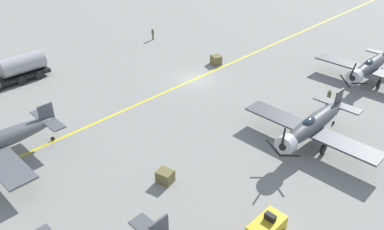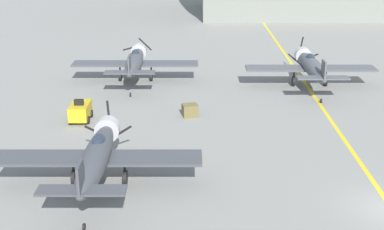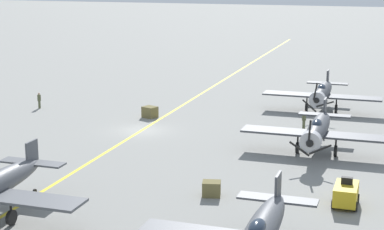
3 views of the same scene
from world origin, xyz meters
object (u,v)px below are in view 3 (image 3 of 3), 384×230
at_px(airplane_near_left, 322,92).
at_px(supply_crate_mid_lane, 211,189).
at_px(airplane_mid_left, 318,129).
at_px(ground_crew_walking, 304,119).
at_px(tow_tractor, 346,194).
at_px(supply_crate_by_tanker, 150,112).
at_px(ground_crew_inspecting, 39,100).

relative_size(airplane_near_left, supply_crate_mid_lane, 10.14).
distance_m(airplane_near_left, supply_crate_mid_lane, 27.95).
bearing_deg(airplane_mid_left, ground_crew_walking, -89.34).
height_order(airplane_near_left, tow_tractor, airplane_near_left).
relative_size(airplane_mid_left, ground_crew_walking, 6.80).
distance_m(airplane_near_left, tow_tractor, 27.19).
height_order(supply_crate_by_tanker, supply_crate_mid_lane, supply_crate_by_tanker).
bearing_deg(supply_crate_by_tanker, ground_crew_inspecting, -1.39).
xyz_separation_m(airplane_mid_left, supply_crate_mid_lane, (5.26, 11.97, -1.52)).
distance_m(ground_crew_walking, supply_crate_mid_lane, 19.87).
height_order(airplane_near_left, ground_crew_inspecting, airplane_near_left).
xyz_separation_m(airplane_mid_left, supply_crate_by_tanker, (17.43, -7.63, -1.46)).
xyz_separation_m(airplane_mid_left, ground_crew_walking, (2.19, -7.65, -1.05)).
relative_size(airplane_mid_left, supply_crate_mid_lane, 10.14).
xyz_separation_m(ground_crew_inspecting, supply_crate_mid_lane, (-24.87, 19.91, -0.42)).
bearing_deg(airplane_near_left, airplane_mid_left, 88.50).
distance_m(airplane_mid_left, ground_crew_inspecting, 31.18).
distance_m(tow_tractor, ground_crew_inspecting, 38.38).
bearing_deg(supply_crate_mid_lane, ground_crew_walking, -98.90).
bearing_deg(ground_crew_inspecting, tow_tractor, 150.33).
bearing_deg(ground_crew_inspecting, ground_crew_walking, 179.40).
distance_m(tow_tractor, supply_crate_by_tanker, 27.85).
xyz_separation_m(airplane_mid_left, ground_crew_inspecting, (30.13, -7.94, -1.10)).
bearing_deg(tow_tractor, airplane_mid_left, -73.78).
bearing_deg(ground_crew_inspecting, airplane_near_left, -164.83).
distance_m(supply_crate_by_tanker, supply_crate_mid_lane, 23.08).
distance_m(ground_crew_inspecting, supply_crate_mid_lane, 31.86).
height_order(airplane_mid_left, supply_crate_by_tanker, airplane_mid_left).
distance_m(tow_tractor, supply_crate_mid_lane, 8.53).
distance_m(airplane_near_left, ground_crew_inspecting, 29.64).
bearing_deg(supply_crate_mid_lane, supply_crate_by_tanker, -58.17).
bearing_deg(supply_crate_mid_lane, airplane_near_left, -97.65).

